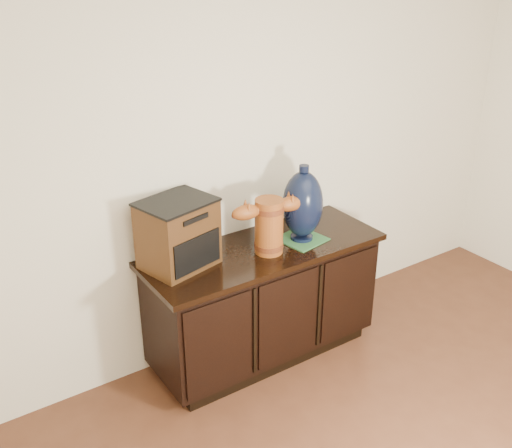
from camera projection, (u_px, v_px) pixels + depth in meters
sideboard at (263, 301)px, 3.67m from camera, size 1.46×0.56×0.75m
terracotta_vessel at (269, 223)px, 3.39m from camera, size 0.46×0.19×0.33m
tv_radio at (178, 234)px, 3.24m from camera, size 0.45×0.39×0.39m
green_mat at (301, 239)px, 3.61m from camera, size 0.29×0.29×0.01m
lamp_base at (303, 205)px, 3.51m from camera, size 0.28×0.28×0.47m
spray_can at (261, 226)px, 3.56m from camera, size 0.06×0.06×0.18m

